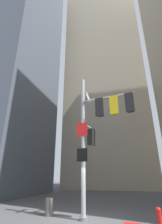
# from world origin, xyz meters

# --- Properties ---
(ground) EXTENTS (120.00, 120.00, 0.00)m
(ground) POSITION_xyz_m (0.00, 0.00, 0.00)
(ground) COLOR #474749
(building_tower_left) EXTENTS (12.05, 12.05, 43.73)m
(building_tower_left) POSITION_xyz_m (-14.41, 9.25, 21.86)
(building_tower_left) COLOR #4C5460
(building_tower_left) RESTS_ON ground
(building_mid_block) EXTENTS (15.90, 15.90, 45.04)m
(building_mid_block) POSITION_xyz_m (-0.85, 26.82, 22.52)
(building_mid_block) COLOR tan
(building_mid_block) RESTS_ON ground
(signal_pole_assembly) EXTENTS (3.47, 2.84, 8.09)m
(signal_pole_assembly) POSITION_xyz_m (0.82, 0.04, 4.82)
(signal_pole_assembly) COLOR #9EA0A3
(signal_pole_assembly) RESTS_ON ground
(fire_hydrant) EXTENTS (0.33, 0.23, 0.78)m
(fire_hydrant) POSITION_xyz_m (3.52, -0.28, 0.41)
(fire_hydrant) COLOR red
(fire_hydrant) RESTS_ON ground
(trash_bin) EXTENTS (0.45, 0.45, 0.90)m
(trash_bin) POSITION_xyz_m (-2.14, 0.53, 0.45)
(trash_bin) COLOR #59514C
(trash_bin) RESTS_ON ground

